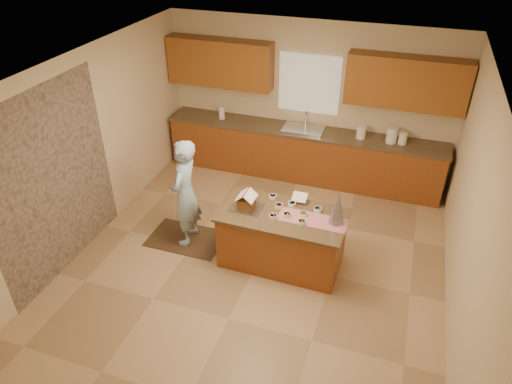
% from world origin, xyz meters
% --- Properties ---
extents(floor, '(5.50, 5.50, 0.00)m').
position_xyz_m(floor, '(0.00, 0.00, 0.00)').
color(floor, tan).
rests_on(floor, ground).
extents(ceiling, '(5.50, 5.50, 0.00)m').
position_xyz_m(ceiling, '(0.00, 0.00, 2.70)').
color(ceiling, silver).
rests_on(ceiling, floor).
extents(wall_back, '(5.50, 5.50, 0.00)m').
position_xyz_m(wall_back, '(0.00, 2.75, 1.35)').
color(wall_back, beige).
rests_on(wall_back, floor).
extents(wall_front, '(5.50, 5.50, 0.00)m').
position_xyz_m(wall_front, '(0.00, -2.75, 1.35)').
color(wall_front, beige).
rests_on(wall_front, floor).
extents(wall_left, '(5.50, 5.50, 0.00)m').
position_xyz_m(wall_left, '(-2.50, 0.00, 1.35)').
color(wall_left, beige).
rests_on(wall_left, floor).
extents(wall_right, '(5.50, 5.50, 0.00)m').
position_xyz_m(wall_right, '(2.50, 0.00, 1.35)').
color(wall_right, beige).
rests_on(wall_right, floor).
extents(stone_accent, '(0.00, 2.50, 2.50)m').
position_xyz_m(stone_accent, '(-2.48, -0.80, 1.25)').
color(stone_accent, gray).
rests_on(stone_accent, wall_left).
extents(window_curtain, '(1.05, 0.03, 1.00)m').
position_xyz_m(window_curtain, '(0.00, 2.72, 1.65)').
color(window_curtain, white).
rests_on(window_curtain, wall_back).
extents(back_counter_base, '(4.80, 0.60, 0.88)m').
position_xyz_m(back_counter_base, '(0.00, 2.45, 0.44)').
color(back_counter_base, brown).
rests_on(back_counter_base, floor).
extents(back_counter_top, '(4.85, 0.63, 0.04)m').
position_xyz_m(back_counter_top, '(0.00, 2.45, 0.90)').
color(back_counter_top, brown).
rests_on(back_counter_top, back_counter_base).
extents(upper_cabinet_left, '(1.85, 0.35, 0.80)m').
position_xyz_m(upper_cabinet_left, '(-1.55, 2.57, 1.90)').
color(upper_cabinet_left, '#9E6722').
rests_on(upper_cabinet_left, wall_back).
extents(upper_cabinet_right, '(1.85, 0.35, 0.80)m').
position_xyz_m(upper_cabinet_right, '(1.55, 2.57, 1.90)').
color(upper_cabinet_right, '#9E6722').
rests_on(upper_cabinet_right, wall_back).
extents(sink, '(0.70, 0.45, 0.12)m').
position_xyz_m(sink, '(0.00, 2.45, 0.89)').
color(sink, silver).
rests_on(sink, back_counter_top).
extents(faucet, '(0.03, 0.03, 0.28)m').
position_xyz_m(faucet, '(0.00, 2.63, 1.06)').
color(faucet, silver).
rests_on(faucet, back_counter_top).
extents(island_base, '(1.62, 0.84, 0.79)m').
position_xyz_m(island_base, '(0.31, 0.08, 0.39)').
color(island_base, brown).
rests_on(island_base, floor).
extents(island_top, '(1.69, 0.91, 0.04)m').
position_xyz_m(island_top, '(0.31, 0.08, 0.80)').
color(island_top, brown).
rests_on(island_top, island_base).
extents(table_runner, '(0.90, 0.34, 0.01)m').
position_xyz_m(table_runner, '(0.71, 0.07, 0.82)').
color(table_runner, '#A40B1D').
rests_on(table_runner, island_top).
extents(baking_tray, '(0.42, 0.31, 0.02)m').
position_xyz_m(baking_tray, '(-0.18, 0.04, 0.83)').
color(baking_tray, silver).
rests_on(baking_tray, island_top).
extents(cookbook, '(0.20, 0.16, 0.08)m').
position_xyz_m(cookbook, '(0.45, 0.41, 0.90)').
color(cookbook, white).
rests_on(cookbook, island_top).
extents(tinsel_tree, '(0.20, 0.20, 0.49)m').
position_xyz_m(tinsel_tree, '(1.01, 0.11, 1.07)').
color(tinsel_tree, silver).
rests_on(tinsel_tree, island_top).
extents(rug, '(1.10, 0.72, 0.01)m').
position_xyz_m(rug, '(-1.17, 0.11, 0.01)').
color(rug, black).
rests_on(rug, floor).
extents(boy, '(0.43, 0.62, 1.62)m').
position_xyz_m(boy, '(-1.12, 0.11, 0.82)').
color(boy, '#9ABEDB').
rests_on(boy, rug).
extents(canister_a, '(0.15, 0.15, 0.21)m').
position_xyz_m(canister_a, '(0.98, 2.45, 1.03)').
color(canister_a, white).
rests_on(canister_a, back_counter_top).
extents(canister_b, '(0.17, 0.17, 0.25)m').
position_xyz_m(canister_b, '(1.47, 2.45, 1.05)').
color(canister_b, white).
rests_on(canister_b, back_counter_top).
extents(canister_c, '(0.14, 0.14, 0.19)m').
position_xyz_m(canister_c, '(1.65, 2.45, 1.02)').
color(canister_c, white).
rests_on(canister_c, back_counter_top).
extents(paper_towel, '(0.11, 0.11, 0.23)m').
position_xyz_m(paper_towel, '(-1.51, 2.45, 1.04)').
color(paper_towel, white).
rests_on(paper_towel, back_counter_top).
extents(gingerbread_house, '(0.25, 0.25, 0.25)m').
position_xyz_m(gingerbread_house, '(-0.18, 0.04, 0.94)').
color(gingerbread_house, brown).
rests_on(gingerbread_house, baking_tray).
extents(candy_bowls, '(0.76, 0.56, 0.05)m').
position_xyz_m(candy_bowls, '(0.40, 0.15, 0.85)').
color(candy_bowls, yellow).
rests_on(candy_bowls, island_top).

